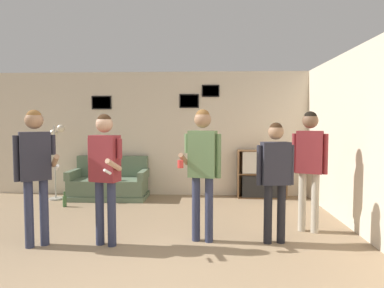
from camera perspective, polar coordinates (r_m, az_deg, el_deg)
The scene contains 11 objects.
wall_back at distance 7.54m, azimuth -3.46°, elevation 1.74°, with size 8.31×0.08×2.70m.
wall_right at distance 5.73m, azimuth 25.03°, elevation 0.78°, with size 0.06×6.74×2.70m.
couch at distance 7.49m, azimuth -13.63°, elevation -6.57°, with size 1.61×0.80×0.87m.
bookshelf at distance 7.44m, azimuth 11.56°, elevation -4.92°, with size 1.03×0.30×1.02m.
floor_lamp at distance 7.60m, azimuth -21.94°, elevation -0.16°, with size 0.37×0.40×1.56m.
person_player_foreground_left at distance 4.79m, azimuth -24.67°, elevation -2.77°, with size 0.61×0.37×1.76m.
person_player_foreground_center at distance 4.54m, azimuth -14.33°, elevation -3.39°, with size 0.48×0.55×1.71m.
person_watcher_holding_cup at distance 4.54m, azimuth 1.76°, elevation -2.65°, with size 0.56×0.41×1.77m.
person_spectator_near_bookshelf at distance 4.63m, azimuth 13.71°, elevation -4.27°, with size 0.50×0.24×1.60m.
person_spectator_far_right at distance 5.23m, azimuth 18.99°, elevation -2.15°, with size 0.47×0.32×1.76m.
bottle_on_floor at distance 7.01m, azimuth -20.47°, elevation -8.87°, with size 0.07×0.07×0.29m.
Camera 1 is at (0.81, -3.12, 1.59)m, focal length 32.00 mm.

